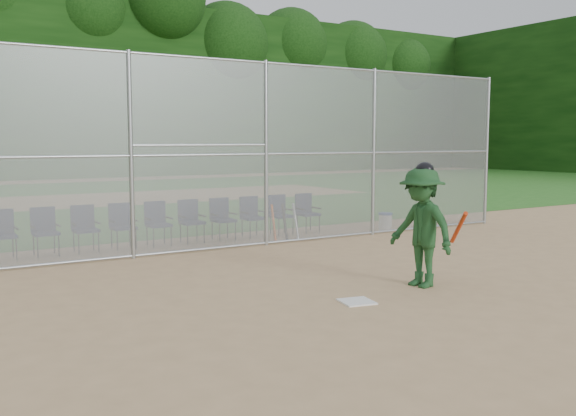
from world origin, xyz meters
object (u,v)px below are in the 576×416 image
chair_0 (3,235)px  batter_at_plate (421,227)px  home_plate (357,302)px  water_cooler (385,221)px

chair_0 → batter_at_plate: bearing=-48.8°
home_plate → water_cooler: water_cooler is taller
batter_at_plate → water_cooler: bearing=54.3°
home_plate → chair_0: (-3.74, 6.22, 0.47)m
water_cooler → chair_0: size_ratio=0.47×
home_plate → water_cooler: size_ratio=1.00×
batter_at_plate → home_plate: bearing=-169.7°
water_cooler → chair_0: (-8.96, 0.75, 0.25)m
water_cooler → chair_0: bearing=175.2°
chair_0 → home_plate: bearing=-59.0°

